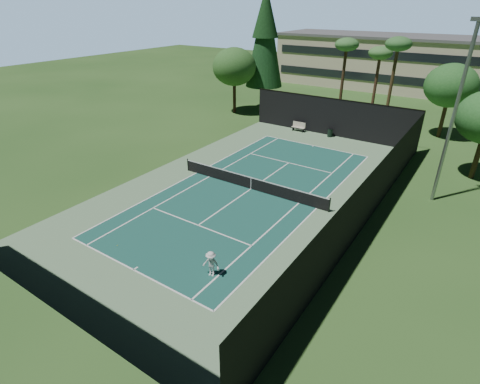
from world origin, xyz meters
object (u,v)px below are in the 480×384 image
object	(u,v)px
tennis_net	(251,183)
tennis_ball_c	(275,187)
tennis_ball_a	(117,245)
trash_bin	(330,132)
player	(211,264)
tennis_ball_d	(246,158)
tennis_ball_b	(269,175)
park_bench	(299,126)

from	to	relation	value
tennis_net	tennis_ball_c	size ratio (longest dim) A/B	222.96
tennis_net	tennis_ball_a	size ratio (longest dim) A/B	214.53
tennis_ball_c	trash_bin	world-z (taller)	trash_bin
tennis_ball_c	trash_bin	size ratio (longest dim) A/B	0.06
tennis_net	trash_bin	world-z (taller)	tennis_net
player	trash_bin	size ratio (longest dim) A/B	1.59
tennis_net	tennis_ball_d	distance (m)	6.41
player	trash_bin	world-z (taller)	player
player	tennis_ball_a	xyz separation A→B (m)	(-6.33, -1.01, -0.72)
tennis_ball_b	player	bearing A→B (deg)	-72.95
player	tennis_ball_b	distance (m)	13.56
tennis_net	tennis_ball_b	xyz separation A→B (m)	(-0.18, 3.09, -0.53)
tennis_net	player	distance (m)	10.56
tennis_ball_d	trash_bin	distance (m)	11.09
tennis_net	tennis_ball_d	bearing A→B (deg)	126.19
tennis_ball_a	player	bearing A→B (deg)	9.03
tennis_ball_d	tennis_ball_b	bearing A→B (deg)	-29.98
player	tennis_ball_a	size ratio (longest dim) A/B	24.94
tennis_net	park_bench	world-z (taller)	tennis_net
tennis_net	player	world-z (taller)	player
tennis_net	park_bench	bearing A→B (deg)	102.61
tennis_ball_a	tennis_ball_d	xyz separation A→B (m)	(-1.22, 16.02, 0.00)
tennis_net	tennis_ball_c	xyz separation A→B (m)	(1.39, 1.28, -0.53)
tennis_ball_a	park_bench	world-z (taller)	park_bench
tennis_ball_c	trash_bin	distance (m)	14.25
park_bench	trash_bin	size ratio (longest dim) A/B	1.59
tennis_ball_b	tennis_ball_d	xyz separation A→B (m)	(-3.59, 2.07, 0.00)
tennis_ball_b	park_bench	size ratio (longest dim) A/B	0.04
tennis_ball_c	tennis_ball_d	xyz separation A→B (m)	(-5.16, 3.87, 0.00)
tennis_net	tennis_ball_b	world-z (taller)	tennis_net
park_bench	trash_bin	distance (m)	3.70
tennis_ball_a	tennis_ball_d	distance (m)	16.07
player	park_bench	xyz separation A→B (m)	(-7.23, 25.27, -0.20)
tennis_net	trash_bin	distance (m)	15.48
tennis_net	tennis_ball_d	size ratio (longest dim) A/B	206.42
tennis_net	player	xyz separation A→B (m)	(3.78, -9.86, 0.19)
player	tennis_ball_c	xyz separation A→B (m)	(-2.40, 11.14, -0.72)
tennis_net	trash_bin	size ratio (longest dim) A/B	13.65
tennis_net	park_bench	distance (m)	15.79
tennis_net	tennis_ball_c	world-z (taller)	tennis_net
tennis_ball_a	trash_bin	world-z (taller)	trash_bin
trash_bin	park_bench	bearing A→B (deg)	-178.95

